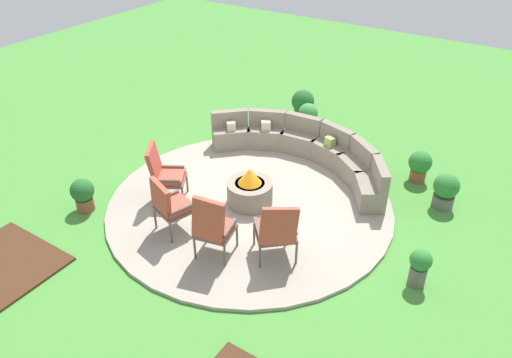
{
  "coord_description": "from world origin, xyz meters",
  "views": [
    {
      "loc": [
        4.03,
        -5.98,
        5.17
      ],
      "look_at": [
        0.0,
        0.2,
        0.45
      ],
      "focal_mm": 34.58,
      "sensor_mm": 36.0,
      "label": 1
    }
  ],
  "objects_px": {
    "lounge_chair_back_left": "(213,226)",
    "potted_plant_5": "(308,117)",
    "fire_pit": "(250,190)",
    "potted_plant_4": "(446,189)",
    "lounge_chair_front_left": "(164,173)",
    "potted_plant_0": "(420,266)",
    "potted_plant_3": "(83,194)",
    "potted_plant_2": "(420,165)",
    "curved_stone_bench": "(306,150)",
    "potted_plant_1": "(303,104)",
    "lounge_chair_front_right": "(170,204)",
    "lounge_chair_back_right": "(276,229)"
  },
  "relations": [
    {
      "from": "fire_pit",
      "to": "potted_plant_2",
      "type": "distance_m",
      "value": 3.34
    },
    {
      "from": "lounge_chair_back_right",
      "to": "potted_plant_5",
      "type": "relative_size",
      "value": 1.51
    },
    {
      "from": "potted_plant_3",
      "to": "lounge_chair_front_right",
      "type": "bearing_deg",
      "value": 10.55
    },
    {
      "from": "lounge_chair_front_right",
      "to": "curved_stone_bench",
      "type": "bearing_deg",
      "value": 92.82
    },
    {
      "from": "curved_stone_bench",
      "to": "potted_plant_2",
      "type": "distance_m",
      "value": 2.19
    },
    {
      "from": "potted_plant_0",
      "to": "potted_plant_4",
      "type": "xyz_separation_m",
      "value": [
        -0.22,
        2.17,
        0.01
      ]
    },
    {
      "from": "lounge_chair_front_left",
      "to": "lounge_chair_back_left",
      "type": "bearing_deg",
      "value": 34.14
    },
    {
      "from": "curved_stone_bench",
      "to": "potted_plant_5",
      "type": "distance_m",
      "value": 1.5
    },
    {
      "from": "potted_plant_2",
      "to": "potted_plant_3",
      "type": "height_order",
      "value": "potted_plant_2"
    },
    {
      "from": "lounge_chair_back_left",
      "to": "potted_plant_0",
      "type": "distance_m",
      "value": 3.05
    },
    {
      "from": "fire_pit",
      "to": "potted_plant_4",
      "type": "relative_size",
      "value": 1.23
    },
    {
      "from": "fire_pit",
      "to": "potted_plant_2",
      "type": "height_order",
      "value": "fire_pit"
    },
    {
      "from": "fire_pit",
      "to": "potted_plant_4",
      "type": "height_order",
      "value": "fire_pit"
    },
    {
      "from": "lounge_chair_front_left",
      "to": "potted_plant_1",
      "type": "xyz_separation_m",
      "value": [
        0.39,
        4.39,
        -0.22
      ]
    },
    {
      "from": "potted_plant_1",
      "to": "potted_plant_3",
      "type": "height_order",
      "value": "potted_plant_1"
    },
    {
      "from": "potted_plant_1",
      "to": "potted_plant_3",
      "type": "xyz_separation_m",
      "value": [
        -1.43,
        -5.36,
        -0.05
      ]
    },
    {
      "from": "potted_plant_0",
      "to": "potted_plant_5",
      "type": "relative_size",
      "value": 0.88
    },
    {
      "from": "potted_plant_0",
      "to": "potted_plant_2",
      "type": "height_order",
      "value": "potted_plant_2"
    },
    {
      "from": "curved_stone_bench",
      "to": "potted_plant_1",
      "type": "relative_size",
      "value": 5.68
    },
    {
      "from": "lounge_chair_back_right",
      "to": "potted_plant_2",
      "type": "height_order",
      "value": "lounge_chair_back_right"
    },
    {
      "from": "lounge_chair_back_right",
      "to": "potted_plant_5",
      "type": "xyz_separation_m",
      "value": [
        -1.64,
        4.09,
        -0.22
      ]
    },
    {
      "from": "curved_stone_bench",
      "to": "potted_plant_4",
      "type": "height_order",
      "value": "curved_stone_bench"
    },
    {
      "from": "curved_stone_bench",
      "to": "potted_plant_0",
      "type": "bearing_deg",
      "value": -35.17
    },
    {
      "from": "potted_plant_2",
      "to": "potted_plant_3",
      "type": "distance_m",
      "value": 6.21
    },
    {
      "from": "lounge_chair_back_left",
      "to": "potted_plant_0",
      "type": "bearing_deg",
      "value": 9.51
    },
    {
      "from": "fire_pit",
      "to": "lounge_chair_back_right",
      "type": "height_order",
      "value": "lounge_chair_back_right"
    },
    {
      "from": "curved_stone_bench",
      "to": "potted_plant_0",
      "type": "xyz_separation_m",
      "value": [
        2.94,
        -2.07,
        -0.01
      ]
    },
    {
      "from": "lounge_chair_front_left",
      "to": "potted_plant_5",
      "type": "xyz_separation_m",
      "value": [
        0.83,
        3.82,
        -0.23
      ]
    },
    {
      "from": "potted_plant_2",
      "to": "potted_plant_4",
      "type": "xyz_separation_m",
      "value": [
        0.65,
        -0.6,
        0.01
      ]
    },
    {
      "from": "potted_plant_1",
      "to": "potted_plant_4",
      "type": "relative_size",
      "value": 1.09
    },
    {
      "from": "lounge_chair_front_left",
      "to": "potted_plant_0",
      "type": "distance_m",
      "value": 4.48
    },
    {
      "from": "lounge_chair_front_left",
      "to": "potted_plant_2",
      "type": "relative_size",
      "value": 1.73
    },
    {
      "from": "lounge_chair_front_right",
      "to": "lounge_chair_back_left",
      "type": "height_order",
      "value": "lounge_chair_back_left"
    },
    {
      "from": "potted_plant_3",
      "to": "potted_plant_4",
      "type": "xyz_separation_m",
      "value": [
        5.26,
        3.56,
        0.02
      ]
    },
    {
      "from": "potted_plant_3",
      "to": "lounge_chair_front_left",
      "type": "bearing_deg",
      "value": 43.31
    },
    {
      "from": "potted_plant_1",
      "to": "potted_plant_5",
      "type": "height_order",
      "value": "potted_plant_1"
    },
    {
      "from": "potted_plant_2",
      "to": "potted_plant_4",
      "type": "distance_m",
      "value": 0.89
    },
    {
      "from": "fire_pit",
      "to": "potted_plant_1",
      "type": "xyz_separation_m",
      "value": [
        -0.93,
        3.66,
        0.06
      ]
    },
    {
      "from": "lounge_chair_back_left",
      "to": "potted_plant_5",
      "type": "height_order",
      "value": "lounge_chair_back_left"
    },
    {
      "from": "lounge_chair_back_right",
      "to": "potted_plant_4",
      "type": "height_order",
      "value": "lounge_chair_back_right"
    },
    {
      "from": "lounge_chair_front_right",
      "to": "potted_plant_4",
      "type": "relative_size",
      "value": 1.58
    },
    {
      "from": "lounge_chair_front_right",
      "to": "potted_plant_4",
      "type": "bearing_deg",
      "value": 59.63
    },
    {
      "from": "potted_plant_0",
      "to": "potted_plant_2",
      "type": "relative_size",
      "value": 0.98
    },
    {
      "from": "curved_stone_bench",
      "to": "lounge_chair_front_left",
      "type": "height_order",
      "value": "lounge_chair_front_left"
    },
    {
      "from": "potted_plant_2",
      "to": "potted_plant_1",
      "type": "bearing_deg",
      "value": 159.34
    },
    {
      "from": "lounge_chair_front_left",
      "to": "potted_plant_3",
      "type": "distance_m",
      "value": 1.45
    },
    {
      "from": "curved_stone_bench",
      "to": "potted_plant_1",
      "type": "height_order",
      "value": "curved_stone_bench"
    },
    {
      "from": "fire_pit",
      "to": "lounge_chair_front_left",
      "type": "height_order",
      "value": "lounge_chair_front_left"
    },
    {
      "from": "potted_plant_1",
      "to": "potted_plant_2",
      "type": "bearing_deg",
      "value": -20.66
    },
    {
      "from": "lounge_chair_front_right",
      "to": "potted_plant_1",
      "type": "height_order",
      "value": "lounge_chair_front_right"
    }
  ]
}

